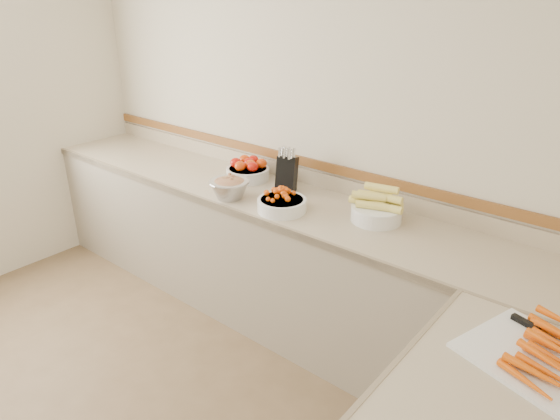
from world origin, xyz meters
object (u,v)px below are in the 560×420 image
Objects in this scene: tomato_bowl at (248,170)px; rhubarb_bowl at (229,187)px; cherry_tomato_bowl at (282,202)px; corn_bowl at (377,209)px; knife_block at (287,173)px; cutting_board at (545,357)px.

tomato_bowl is 0.36m from rhubarb_bowl.
tomato_bowl reaches higher than rhubarb_bowl.
cherry_tomato_bowl is (0.53, -0.28, -0.01)m from tomato_bowl.
tomato_bowl is 0.94× the size of corn_bowl.
knife_block reaches higher than cutting_board.
tomato_bowl is 2.19m from cutting_board.
knife_block is 0.34m from cherry_tomato_bowl.
rhubarb_bowl is (-0.87, -0.29, 0.00)m from corn_bowl.
corn_bowl is (0.68, -0.04, -0.05)m from knife_block.
cherry_tomato_bowl is at bearing -27.51° from tomato_bowl.
tomato_bowl is 0.50× the size of cutting_board.
knife_block is 1.18× the size of rhubarb_bowl.
tomato_bowl is 1.02m from corn_bowl.
tomato_bowl is 1.18× the size of rhubarb_bowl.
knife_block reaches higher than rhubarb_bowl.
corn_bowl is 0.92m from rhubarb_bowl.
cherry_tomato_bowl is at bearing -155.03° from corn_bowl.
cherry_tomato_bowl reaches higher than rhubarb_bowl.
tomato_bowl is at bearing 161.02° from cutting_board.
tomato_bowl is at bearing 114.53° from rhubarb_bowl.
rhubarb_bowl is (-0.19, -0.33, -0.05)m from knife_block.
cherry_tomato_bowl is 0.55m from corn_bowl.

